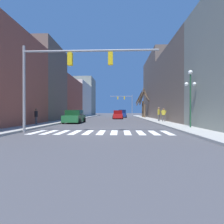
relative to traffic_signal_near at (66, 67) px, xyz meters
name	(u,v)px	position (x,y,z in m)	size (l,w,h in m)	color
ground_plane	(102,131)	(2.40, 1.08, -4.45)	(240.00, 240.00, 0.00)	#424247
sidewalk_left	(15,130)	(-4.17, 1.08, -4.37)	(2.06, 90.00, 0.15)	#9E9E99
sidewalk_right	(193,130)	(8.98, 1.08, -4.37)	(2.06, 90.00, 0.15)	#9E9E99
building_row_left	(64,95)	(-8.20, 25.60, 0.61)	(6.00, 58.54, 12.79)	#934C3D
building_row_right	(179,84)	(13.01, 15.92, 1.33)	(6.00, 39.20, 13.26)	gray
crosswalk_stripes	(101,132)	(2.40, 0.23, -4.44)	(9.45, 2.60, 0.01)	white
traffic_signal_near	(66,67)	(0.00, 0.00, 0.00)	(9.26, 0.28, 5.96)	gray
traffic_signal_far	(126,101)	(5.73, 43.09, 0.31)	(6.95, 0.28, 6.55)	gray
street_lamp_right_corner	(190,87)	(9.47, 2.76, -1.01)	(0.95, 0.36, 4.67)	#1E4C2D
car_at_intersection	(118,115)	(3.41, 21.73, -3.69)	(1.97, 4.35, 1.63)	red
car_driving_away_lane	(74,117)	(-1.93, 9.81, -3.69)	(2.19, 4.38, 1.61)	#236B38
car_parked_left_far	(122,114)	(4.34, 29.05, -3.62)	(2.04, 4.17, 1.80)	navy
pedestrian_waiting_at_curb	(164,113)	(9.40, 11.08, -3.27)	(0.73, 0.36, 1.74)	#4C4C51
pedestrian_on_left_sidewalk	(159,113)	(8.88, 11.50, -3.22)	(0.39, 0.76, 1.82)	#4C4C51
pedestrian_on_right_sidewalk	(36,115)	(-4.67, 5.40, -3.35)	(0.55, 0.54, 1.59)	#4C4C51
street_tree_right_near	(142,103)	(8.94, 28.12, -1.23)	(3.21, 4.32, 6.62)	brown
street_tree_left_mid	(144,103)	(9.12, 26.16, -1.25)	(3.49, 3.74, 6.11)	brown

